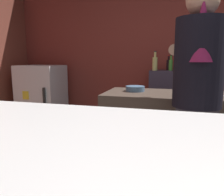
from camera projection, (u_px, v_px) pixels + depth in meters
wall_back at (181, 49)px, 3.36m from camera, size 5.20×0.10×2.70m
prep_counter at (218, 144)px, 2.09m from camera, size 2.10×0.60×0.90m
back_shelf at (181, 108)px, 3.22m from camera, size 0.89×0.36×1.05m
mini_fridge at (42, 101)px, 3.60m from camera, size 0.62×0.58×1.11m
bartender at (197, 91)px, 1.63m from camera, size 0.42×0.51×1.71m
mixing_bowl at (135, 89)px, 2.26m from camera, size 0.18×0.18×0.05m
bottle_soy at (204, 64)px, 3.04m from camera, size 0.07×0.07×0.24m
bottle_olive_oil at (155, 63)px, 3.14m from camera, size 0.07×0.07×0.26m
bottle_hot_sauce at (171, 64)px, 3.11m from camera, size 0.05×0.05×0.21m
bottle_vinegar at (168, 64)px, 3.23m from camera, size 0.06×0.06×0.21m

